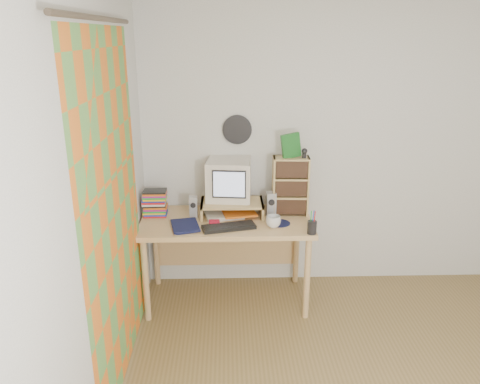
{
  "coord_description": "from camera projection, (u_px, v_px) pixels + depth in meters",
  "views": [
    {
      "loc": [
        -1.02,
        -2.2,
        2.2
      ],
      "look_at": [
        -0.92,
        1.33,
        1.01
      ],
      "focal_mm": 35.0,
      "sensor_mm": 36.0,
      "label": 1
    }
  ],
  "objects": [
    {
      "name": "monitor_riser",
      "position": [
        232.0,
        205.0,
        3.92
      ],
      "size": [
        0.52,
        0.3,
        0.12
      ],
      "color": "tan",
      "rests_on": "desk"
    },
    {
      "name": "game_box",
      "position": [
        291.0,
        146.0,
        3.78
      ],
      "size": [
        0.16,
        0.07,
        0.2
      ],
      "primitive_type": "cube",
      "rotation": [
        0.0,
        0.0,
        0.25
      ],
      "color": "#1B6122",
      "rests_on": "cd_rack"
    },
    {
      "name": "cd_rack",
      "position": [
        291.0,
        186.0,
        3.9
      ],
      "size": [
        0.3,
        0.17,
        0.49
      ],
      "primitive_type": "cube",
      "rotation": [
        0.0,
        0.0,
        -0.05
      ],
      "color": "tan",
      "rests_on": "desk"
    },
    {
      "name": "papers",
      "position": [
        230.0,
        214.0,
        3.92
      ],
      "size": [
        0.35,
        0.28,
        0.04
      ],
      "primitive_type": null,
      "rotation": [
        0.0,
        0.0,
        0.19
      ],
      "color": "silver",
      "rests_on": "desk"
    },
    {
      "name": "desk",
      "position": [
        226.0,
        231.0,
        3.96
      ],
      "size": [
        1.4,
        0.7,
        0.75
      ],
      "color": "#DEA677",
      "rests_on": "floor"
    },
    {
      "name": "webcam",
      "position": [
        304.0,
        153.0,
        3.79
      ],
      "size": [
        0.05,
        0.05,
        0.08
      ],
      "primitive_type": null,
      "rotation": [
        0.0,
        0.0,
        -0.13
      ],
      "color": "black",
      "rests_on": "cd_rack"
    },
    {
      "name": "mug",
      "position": [
        273.0,
        222.0,
        3.69
      ],
      "size": [
        0.14,
        0.14,
        0.09
      ],
      "primitive_type": "imported",
      "rotation": [
        0.0,
        0.0,
        0.17
      ],
      "color": "silver",
      "rests_on": "desk"
    },
    {
      "name": "curtain",
      "position": [
        114.0,
        215.0,
        2.85
      ],
      "size": [
        0.0,
        2.2,
        2.2
      ],
      "primitive_type": "plane",
      "rotation": [
        1.57,
        0.0,
        1.57
      ],
      "color": "orange",
      "rests_on": "left_wall"
    },
    {
      "name": "red_box",
      "position": [
        214.0,
        223.0,
        3.73
      ],
      "size": [
        0.09,
        0.06,
        0.04
      ],
      "primitive_type": "cube",
      "rotation": [
        0.0,
        0.0,
        0.08
      ],
      "color": "#B11229",
      "rests_on": "desk"
    },
    {
      "name": "speaker_left",
      "position": [
        193.0,
        207.0,
        3.88
      ],
      "size": [
        0.07,
        0.07,
        0.18
      ],
      "primitive_type": "cube",
      "rotation": [
        0.0,
        0.0,
        0.03
      ],
      "color": "#B3B3B8",
      "rests_on": "desk"
    },
    {
      "name": "back_wall",
      "position": [
        344.0,
        149.0,
        4.07
      ],
      "size": [
        3.5,
        0.0,
        3.5
      ],
      "primitive_type": "plane",
      "rotation": [
        1.57,
        0.0,
        0.0
      ],
      "color": "silver",
      "rests_on": "floor"
    },
    {
      "name": "pen_cup",
      "position": [
        312.0,
        225.0,
        3.56
      ],
      "size": [
        0.08,
        0.08,
        0.14
      ],
      "primitive_type": null,
      "rotation": [
        0.0,
        0.0,
        -0.21
      ],
      "color": "black",
      "rests_on": "desk"
    },
    {
      "name": "dvd_stack",
      "position": [
        155.0,
        200.0,
        3.9
      ],
      "size": [
        0.19,
        0.14,
        0.27
      ],
      "primitive_type": null,
      "rotation": [
        0.0,
        0.0,
        0.01
      ],
      "color": "brown",
      "rests_on": "desk"
    },
    {
      "name": "speaker_right",
      "position": [
        271.0,
        204.0,
        3.9
      ],
      "size": [
        0.08,
        0.08,
        0.21
      ],
      "primitive_type": "cube",
      "rotation": [
        0.0,
        0.0,
        0.1
      ],
      "color": "#B3B3B8",
      "rests_on": "desk"
    },
    {
      "name": "keyboard",
      "position": [
        229.0,
        227.0,
        3.67
      ],
      "size": [
        0.44,
        0.23,
        0.03
      ],
      "primitive_type": "cube",
      "rotation": [
        0.0,
        0.0,
        0.24
      ],
      "color": "black",
      "rests_on": "desk"
    },
    {
      "name": "wall_disc",
      "position": [
        237.0,
        130.0,
        3.97
      ],
      "size": [
        0.25,
        0.02,
        0.25
      ],
      "primitive_type": "cylinder",
      "rotation": [
        1.57,
        0.0,
        0.0
      ],
      "color": "black",
      "rests_on": "back_wall"
    },
    {
      "name": "left_wall",
      "position": [
        83.0,
        232.0,
        2.37
      ],
      "size": [
        0.0,
        3.5,
        3.5
      ],
      "primitive_type": "plane",
      "rotation": [
        1.57,
        0.0,
        1.57
      ],
      "color": "silver",
      "rests_on": "floor"
    },
    {
      "name": "diary",
      "position": [
        172.0,
        225.0,
        3.67
      ],
      "size": [
        0.29,
        0.24,
        0.05
      ],
      "primitive_type": "imported",
      "rotation": [
        0.0,
        0.0,
        0.2
      ],
      "color": "#10153D",
      "rests_on": "desk"
    },
    {
      "name": "crt_monitor",
      "position": [
        229.0,
        181.0,
        3.9
      ],
      "size": [
        0.39,
        0.39,
        0.34
      ],
      "primitive_type": "cube",
      "rotation": [
        0.0,
        0.0,
        -0.11
      ],
      "color": "beige",
      "rests_on": "monitor_riser"
    },
    {
      "name": "mousepad",
      "position": [
        279.0,
        223.0,
        3.77
      ],
      "size": [
        0.21,
        0.21,
        0.0
      ],
      "primitive_type": "cylinder",
      "rotation": [
        0.0,
        0.0,
        -0.2
      ],
      "color": "black",
      "rests_on": "desk"
    }
  ]
}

